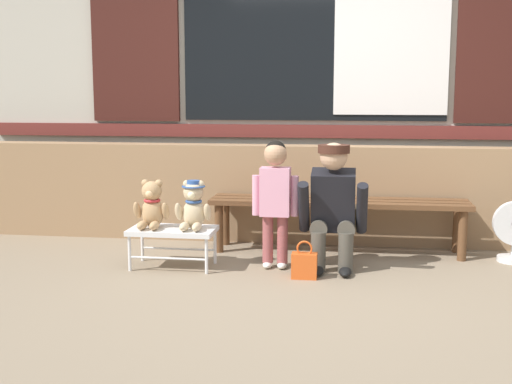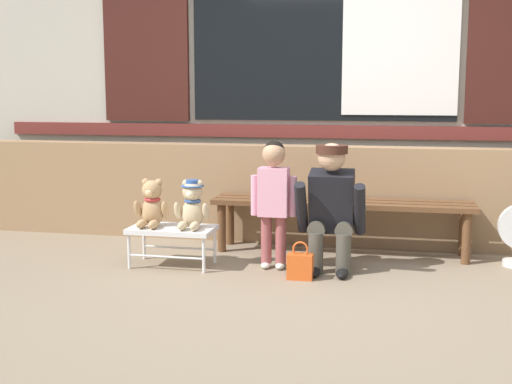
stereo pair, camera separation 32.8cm
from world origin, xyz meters
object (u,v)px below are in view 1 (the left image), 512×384
(teddy_bear_with_hat, at_px, (193,206))
(handbag_on_ground, at_px, (304,265))
(teddy_bear_plain, at_px, (152,206))
(child_standing, at_px, (275,190))
(adult_crouching, at_px, (334,206))
(wooden_bench_long, at_px, (338,208))
(small_display_bench, at_px, (173,233))

(teddy_bear_with_hat, distance_m, handbag_on_ground, 0.94)
(teddy_bear_plain, distance_m, handbag_on_ground, 1.23)
(child_standing, distance_m, adult_crouching, 0.45)
(wooden_bench_long, xyz_separation_m, small_display_bench, (-1.22, -0.66, -0.11))
(child_standing, height_order, adult_crouching, child_standing)
(small_display_bench, relative_size, teddy_bear_with_hat, 1.76)
(wooden_bench_long, bearing_deg, handbag_on_ground, -104.77)
(wooden_bench_long, distance_m, child_standing, 0.76)
(child_standing, bearing_deg, adult_crouching, 1.46)
(small_display_bench, distance_m, teddy_bear_with_hat, 0.26)
(wooden_bench_long, bearing_deg, child_standing, -128.74)
(teddy_bear_with_hat, xyz_separation_m, child_standing, (0.60, 0.09, 0.12))
(handbag_on_ground, bearing_deg, small_display_bench, 171.13)
(wooden_bench_long, relative_size, teddy_bear_plain, 5.78)
(adult_crouching, relative_size, handbag_on_ground, 3.49)
(small_display_bench, height_order, teddy_bear_with_hat, teddy_bear_with_hat)
(teddy_bear_plain, bearing_deg, teddy_bear_with_hat, 0.13)
(adult_crouching, bearing_deg, wooden_bench_long, 88.15)
(teddy_bear_with_hat, height_order, handbag_on_ground, teddy_bear_with_hat)
(wooden_bench_long, distance_m, teddy_bear_plain, 1.53)
(wooden_bench_long, height_order, handbag_on_ground, wooden_bench_long)
(small_display_bench, distance_m, handbag_on_ground, 1.03)
(small_display_bench, distance_m, adult_crouching, 1.22)
(teddy_bear_with_hat, height_order, child_standing, child_standing)
(small_display_bench, bearing_deg, teddy_bear_plain, 179.49)
(teddy_bear_plain, bearing_deg, child_standing, 5.73)
(teddy_bear_plain, relative_size, adult_crouching, 0.38)
(child_standing, relative_size, adult_crouching, 1.01)
(wooden_bench_long, height_order, adult_crouching, adult_crouching)
(small_display_bench, relative_size, child_standing, 0.67)
(wooden_bench_long, xyz_separation_m, handbag_on_ground, (-0.22, -0.82, -0.28))
(small_display_bench, xyz_separation_m, adult_crouching, (1.20, 0.11, 0.21))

